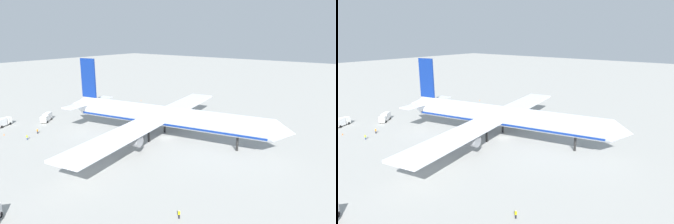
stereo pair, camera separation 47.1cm
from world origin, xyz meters
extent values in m
plane|color=#9E9E99|center=(0.00, 0.00, 0.00)|extent=(600.00, 600.00, 0.00)
cylinder|color=silver|center=(0.00, 0.00, 7.27)|extent=(64.89, 17.86, 6.37)
cone|color=silver|center=(34.38, 6.25, 7.27)|extent=(6.13, 7.06, 6.25)
cone|color=silver|center=(-35.01, -6.36, 7.27)|extent=(7.35, 7.10, 6.05)
cube|color=navy|center=(-29.90, -5.44, 17.22)|extent=(5.99, 1.57, 13.52)
cube|color=silver|center=(-31.45, 0.29, 8.54)|extent=(6.10, 10.55, 0.36)
cube|color=silver|center=(-29.34, -11.35, 8.54)|extent=(6.10, 10.55, 0.36)
cube|color=silver|center=(-7.05, 20.69, 6.31)|extent=(15.45, 37.89, 0.70)
cylinder|color=slate|center=(-5.08, 15.43, 3.97)|extent=(5.34, 4.76, 3.99)
cube|color=silver|center=(0.68, -21.85, 6.31)|extent=(15.45, 37.89, 0.70)
cylinder|color=slate|center=(0.67, -16.23, 4.31)|extent=(6.15, 4.26, 3.31)
cylinder|color=black|center=(22.31, 4.06, 2.04)|extent=(0.70, 0.70, 4.08)
cylinder|color=black|center=(-4.12, 4.52, 2.04)|extent=(0.70, 0.70, 4.08)
cylinder|color=black|center=(-2.26, -5.68, 2.04)|extent=(0.70, 0.70, 4.08)
cube|color=navy|center=(0.00, 0.00, 5.52)|extent=(62.28, 17.08, 0.50)
cube|color=white|center=(-45.98, -14.26, 1.52)|extent=(2.89, 2.88, 2.14)
cube|color=silver|center=(-48.26, -11.43, 1.70)|extent=(4.25, 4.56, 2.51)
cube|color=black|center=(-45.54, -14.81, 2.05)|extent=(1.41, 1.16, 0.94)
cylinder|color=black|center=(-45.30, -13.45, 0.45)|extent=(0.80, 0.89, 0.90)
cylinder|color=black|center=(-46.92, -14.76, 0.45)|extent=(0.80, 0.89, 0.90)
cylinder|color=black|center=(-48.00, -10.09, 0.45)|extent=(0.80, 0.89, 0.90)
cylinder|color=black|center=(-49.63, -11.40, 0.45)|extent=(0.80, 0.89, 0.90)
cube|color=white|center=(-55.14, -23.19, 1.57)|extent=(2.83, 2.67, 2.24)
cube|color=silver|center=(-53.72, -26.35, 1.71)|extent=(3.67, 4.55, 2.52)
cube|color=black|center=(-55.42, -22.57, 2.13)|extent=(1.75, 0.84, 0.99)
cylinder|color=black|center=(-56.08, -23.82, 0.45)|extent=(0.64, 0.94, 0.90)
cylinder|color=black|center=(-54.04, -22.91, 0.45)|extent=(0.64, 0.94, 0.90)
cylinder|color=black|center=(-52.36, -26.66, 0.45)|extent=(0.64, 0.94, 0.90)
cylinder|color=black|center=(1.99, -51.46, 0.45)|extent=(0.89, 0.80, 0.90)
cylinder|color=black|center=(-36.70, -22.27, 0.43)|extent=(0.45, 0.45, 0.86)
cylinder|color=orange|center=(-36.70, -22.27, 1.18)|extent=(0.56, 0.56, 0.64)
sphere|color=beige|center=(-36.70, -22.27, 1.61)|extent=(0.23, 0.23, 0.23)
cylinder|color=black|center=(27.93, -32.25, 0.41)|extent=(0.39, 0.39, 0.81)
cylinder|color=yellow|center=(27.93, -32.25, 1.12)|extent=(0.49, 0.49, 0.61)
sphere|color=beige|center=(27.93, -32.25, 1.53)|extent=(0.22, 0.22, 0.22)
cylinder|color=navy|center=(-33.67, -27.45, 0.40)|extent=(0.44, 0.44, 0.80)
cylinder|color=#B2F219|center=(-33.67, -27.45, 1.10)|extent=(0.55, 0.55, 0.60)
sphere|color=#8C6647|center=(-33.67, -27.45, 1.51)|extent=(0.22, 0.22, 0.22)
cone|color=orange|center=(-43.92, -29.81, 0.28)|extent=(0.36, 0.36, 0.55)
cone|color=orange|center=(-43.20, 35.74, 0.28)|extent=(0.36, 0.36, 0.55)
camera|label=1|loc=(55.18, -71.19, 32.29)|focal=32.16mm
camera|label=2|loc=(55.56, -70.90, 32.29)|focal=32.16mm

